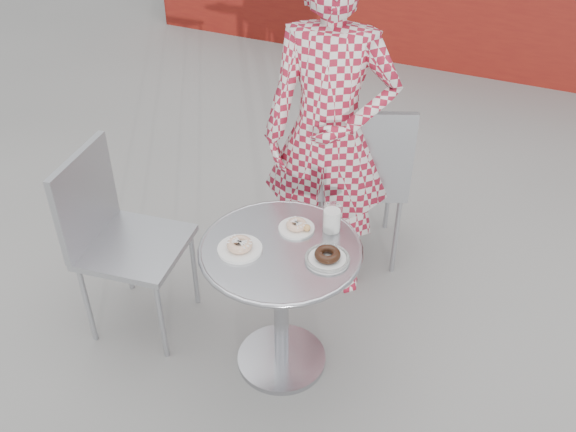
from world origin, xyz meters
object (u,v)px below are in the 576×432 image
at_px(chair_far, 357,206).
at_px(plate_far, 297,226).
at_px(seated_person, 329,136).
at_px(plate_checker, 327,257).
at_px(milk_cup, 332,219).
at_px(chair_left, 138,277).
at_px(plate_near, 240,247).
at_px(bistro_table, 281,278).

xyz_separation_m(chair_far, plate_far, (-0.02, -0.79, 0.41)).
xyz_separation_m(seated_person, plate_checker, (0.25, -0.65, -0.16)).
bearing_deg(chair_far, milk_cup, 76.33).
xyz_separation_m(chair_left, plate_near, (0.60, -0.05, 0.42)).
bearing_deg(milk_cup, chair_far, 98.61).
bearing_deg(plate_near, chair_far, 79.74).
bearing_deg(chair_far, chair_left, 28.62).
distance_m(chair_left, plate_near, 0.73).
height_order(bistro_table, chair_far, chair_far).
height_order(bistro_table, milk_cup, milk_cup).
height_order(plate_far, plate_near, plate_near).
height_order(chair_left, plate_far, chair_left).
xyz_separation_m(bistro_table, plate_checker, (0.20, 0.00, 0.18)).
relative_size(chair_far, seated_person, 0.57).
bearing_deg(bistro_table, plate_checker, 1.33).
bearing_deg(plate_near, milk_cup, 43.16).
bearing_deg(milk_cup, plate_near, -136.84).
xyz_separation_m(chair_left, plate_checker, (0.95, 0.04, 0.42)).
bearing_deg(chair_left, seated_person, -53.46).
xyz_separation_m(seated_person, milk_cup, (0.19, -0.46, -0.12)).
height_order(seated_person, plate_near, seated_person).
height_order(chair_left, plate_checker, chair_left).
distance_m(bistro_table, plate_near, 0.25).
bearing_deg(bistro_table, chair_far, 87.70).
bearing_deg(chair_left, plate_near, -102.50).
xyz_separation_m(plate_near, plate_checker, (0.35, 0.09, -0.00)).
xyz_separation_m(bistro_table, milk_cup, (0.15, 0.19, 0.23)).
xyz_separation_m(seated_person, plate_near, (-0.10, -0.73, -0.16)).
bearing_deg(plate_checker, seated_person, 110.81).
xyz_separation_m(chair_far, chair_left, (-0.78, -0.96, -0.01)).
distance_m(bistro_table, chair_far, 0.96).
distance_m(plate_far, plate_near, 0.27).
relative_size(seated_person, milk_cup, 14.07).
distance_m(chair_left, plate_far, 0.88).
relative_size(plate_far, plate_checker, 0.84).
relative_size(seated_person, plate_far, 11.28).
relative_size(chair_left, seated_person, 0.54).
distance_m(bistro_table, milk_cup, 0.33).
distance_m(bistro_table, chair_left, 0.78).
bearing_deg(chair_far, bistro_table, 65.42).
relative_size(plate_far, milk_cup, 1.25).
xyz_separation_m(plate_far, plate_checker, (0.19, -0.14, -0.00)).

